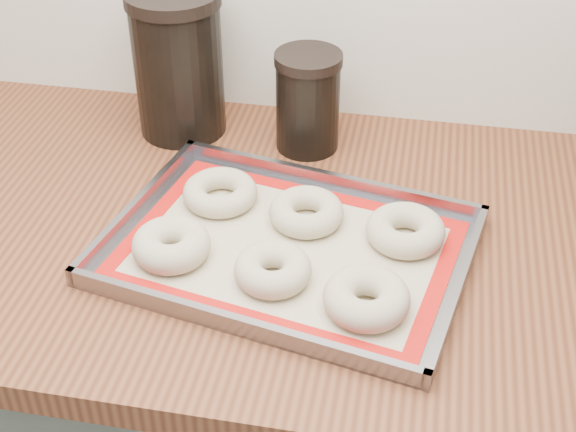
% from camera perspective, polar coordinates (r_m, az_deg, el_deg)
% --- Properties ---
extents(countertop, '(3.06, 0.68, 0.04)m').
position_cam_1_polar(countertop, '(1.10, 10.05, -2.65)').
color(countertop, brown).
rests_on(countertop, cabinet).
extents(baking_tray, '(0.52, 0.41, 0.03)m').
position_cam_1_polar(baking_tray, '(1.05, 0.00, -2.32)').
color(baking_tray, gray).
rests_on(baking_tray, countertop).
extents(baking_mat, '(0.47, 0.37, 0.00)m').
position_cam_1_polar(baking_mat, '(1.05, 0.00, -2.40)').
color(baking_mat, '#C6B793').
rests_on(baking_mat, baking_tray).
extents(bagel_front_left, '(0.12, 0.12, 0.04)m').
position_cam_1_polar(bagel_front_left, '(1.04, -8.29, -2.03)').
color(bagel_front_left, beige).
rests_on(bagel_front_left, baking_mat).
extents(bagel_front_mid, '(0.10, 0.10, 0.04)m').
position_cam_1_polar(bagel_front_mid, '(0.99, -1.09, -3.81)').
color(bagel_front_mid, beige).
rests_on(bagel_front_mid, baking_mat).
extents(bagel_front_right, '(0.12, 0.12, 0.04)m').
position_cam_1_polar(bagel_front_right, '(0.96, 5.60, -5.82)').
color(bagel_front_right, beige).
rests_on(bagel_front_right, baking_mat).
extents(bagel_back_left, '(0.13, 0.13, 0.03)m').
position_cam_1_polar(bagel_back_left, '(1.13, -4.85, 1.69)').
color(bagel_back_left, beige).
rests_on(bagel_back_left, baking_mat).
extents(bagel_back_mid, '(0.10, 0.10, 0.03)m').
position_cam_1_polar(bagel_back_mid, '(1.09, 1.31, 0.29)').
color(bagel_back_mid, beige).
rests_on(bagel_back_mid, baking_mat).
extents(bagel_back_right, '(0.13, 0.13, 0.04)m').
position_cam_1_polar(bagel_back_right, '(1.07, 8.36, -1.01)').
color(bagel_back_right, beige).
rests_on(bagel_back_right, baking_mat).
extents(canister_left, '(0.14, 0.14, 0.23)m').
position_cam_1_polar(canister_left, '(1.27, -7.81, 10.71)').
color(canister_left, black).
rests_on(canister_left, countertop).
extents(canister_mid, '(0.10, 0.10, 0.16)m').
position_cam_1_polar(canister_mid, '(1.23, 1.42, 8.16)').
color(canister_mid, black).
rests_on(canister_mid, countertop).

